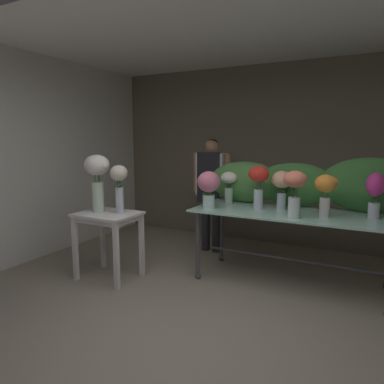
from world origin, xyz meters
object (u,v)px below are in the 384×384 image
at_px(florist, 211,183).
at_px(vase_peach_carnations, 282,184).
at_px(vase_sunset_freesia, 326,190).
at_px(vase_scarlet_lilies, 258,180).
at_px(vase_magenta_dahlias, 375,191).
at_px(vase_cream_lisianthus_tall, 119,182).
at_px(side_table_white, 108,223).
at_px(vase_white_roses_tall, 97,175).
at_px(vase_coral_hydrangea, 295,188).
at_px(display_table_glass, 291,222).
at_px(vase_ivory_tulips, 229,183).
at_px(vase_rosy_ranunculus, 208,186).

height_order(florist, vase_peach_carnations, florist).
relative_size(vase_sunset_freesia, vase_scarlet_lilies, 0.89).
distance_m(vase_sunset_freesia, vase_peach_carnations, 0.54).
bearing_deg(vase_sunset_freesia, vase_magenta_dahlias, 21.96).
distance_m(vase_peach_carnations, vase_cream_lisianthus_tall, 1.84).
bearing_deg(side_table_white, vase_white_roses_tall, -179.85).
distance_m(vase_coral_hydrangea, vase_white_roses_tall, 2.19).
relative_size(display_table_glass, vase_coral_hydrangea, 4.48).
height_order(florist, vase_cream_lisianthus_tall, florist).
relative_size(side_table_white, florist, 0.48).
bearing_deg(vase_white_roses_tall, vase_peach_carnations, 25.30).
bearing_deg(vase_coral_hydrangea, vase_magenta_dahlias, 25.58).
height_order(vase_ivory_tulips, vase_white_roses_tall, vase_white_roses_tall).
height_order(vase_magenta_dahlias, vase_cream_lisianthus_tall, vase_cream_lisianthus_tall).
relative_size(vase_peach_carnations, vase_scarlet_lilies, 0.89).
bearing_deg(vase_peach_carnations, vase_white_roses_tall, -154.70).
relative_size(vase_coral_hydrangea, vase_white_roses_tall, 0.72).
xyz_separation_m(side_table_white, vase_cream_lisianthus_tall, (0.14, 0.05, 0.47)).
bearing_deg(vase_peach_carnations, florist, 153.38).
height_order(vase_magenta_dahlias, vase_scarlet_lilies, vase_scarlet_lilies).
xyz_separation_m(vase_ivory_tulips, vase_white_roses_tall, (-1.24, -0.97, 0.13)).
bearing_deg(side_table_white, display_table_glass, 22.79).
xyz_separation_m(florist, vase_magenta_dahlias, (2.07, -0.61, 0.11)).
relative_size(vase_magenta_dahlias, vase_peach_carnations, 1.06).
bearing_deg(vase_ivory_tulips, vase_coral_hydrangea, -26.96).
height_order(display_table_glass, vase_ivory_tulips, vase_ivory_tulips).
bearing_deg(vase_coral_hydrangea, display_table_glass, 105.01).
height_order(display_table_glass, vase_magenta_dahlias, vase_magenta_dahlias).
distance_m(vase_ivory_tulips, vase_white_roses_tall, 1.58).
xyz_separation_m(side_table_white, vase_rosy_ranunculus, (1.01, 0.56, 0.43)).
relative_size(vase_peach_carnations, vase_cream_lisianthus_tall, 0.80).
bearing_deg(vase_white_roses_tall, vase_cream_lisianthus_tall, 11.38).
height_order(florist, vase_sunset_freesia, florist).
bearing_deg(vase_sunset_freesia, vase_coral_hydrangea, -149.05).
bearing_deg(display_table_glass, vase_magenta_dahlias, 4.01).
bearing_deg(vase_coral_hydrangea, vase_white_roses_tall, -166.36).
bearing_deg(florist, vase_white_roses_tall, -117.87).
distance_m(vase_coral_hydrangea, vase_peach_carnations, 0.44).
relative_size(display_table_glass, vase_white_roses_tall, 3.24).
bearing_deg(vase_cream_lisianthus_tall, vase_white_roses_tall, -168.62).
xyz_separation_m(display_table_glass, vase_ivory_tulips, (-0.81, 0.16, 0.37)).
bearing_deg(display_table_glass, vase_rosy_ranunculus, -165.13).
distance_m(vase_rosy_ranunculus, vase_ivory_tulips, 0.41).
height_order(side_table_white, vase_magenta_dahlias, vase_magenta_dahlias).
height_order(vase_coral_hydrangea, vase_peach_carnations, vase_coral_hydrangea).
relative_size(display_table_glass, vase_scarlet_lilies, 4.34).
xyz_separation_m(side_table_white, vase_ivory_tulips, (1.11, 0.97, 0.42)).
relative_size(vase_rosy_ranunculus, vase_scarlet_lilies, 0.87).
height_order(display_table_glass, vase_cream_lisianthus_tall, vase_cream_lisianthus_tall).
bearing_deg(vase_cream_lisianthus_tall, vase_rosy_ranunculus, 30.26).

